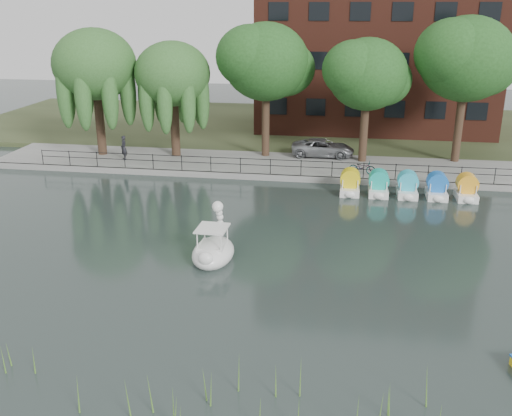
% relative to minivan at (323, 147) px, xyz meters
% --- Properties ---
extents(ground_plane, '(120.00, 120.00, 0.00)m').
position_rel_minivan_xyz_m(ground_plane, '(-3.17, -18.35, -1.12)').
color(ground_plane, '#3C4A48').
extents(promenade, '(40.00, 6.00, 0.40)m').
position_rel_minivan_xyz_m(promenade, '(-3.17, -2.35, -0.92)').
color(promenade, gray).
rests_on(promenade, ground_plane).
extents(kerb, '(40.00, 0.25, 0.40)m').
position_rel_minivan_xyz_m(kerb, '(-3.17, -5.30, -0.92)').
color(kerb, gray).
rests_on(kerb, ground_plane).
extents(land_strip, '(60.00, 22.00, 0.36)m').
position_rel_minivan_xyz_m(land_strip, '(-3.17, 11.65, -0.94)').
color(land_strip, '#47512D').
rests_on(land_strip, ground_plane).
extents(railing, '(32.00, 0.05, 1.00)m').
position_rel_minivan_xyz_m(railing, '(-3.17, -5.10, 0.02)').
color(railing, black).
rests_on(railing, promenade).
extents(apartment_building, '(20.00, 10.07, 18.00)m').
position_rel_minivan_xyz_m(apartment_building, '(3.83, 11.62, 8.24)').
color(apartment_building, '#4C1E16').
rests_on(apartment_building, land_strip).
extents(willow_left, '(5.88, 5.88, 9.01)m').
position_rel_minivan_xyz_m(willow_left, '(-16.17, -1.85, 5.75)').
color(willow_left, '#473323').
rests_on(willow_left, promenade).
extents(willow_mid, '(5.32, 5.32, 8.15)m').
position_rel_minivan_xyz_m(willow_mid, '(-10.67, -1.35, 5.13)').
color(willow_mid, '#473323').
rests_on(willow_mid, promenade).
extents(broadleaf_center, '(6.00, 6.00, 9.25)m').
position_rel_minivan_xyz_m(broadleaf_center, '(-4.17, -0.35, 5.94)').
color(broadleaf_center, '#473323').
rests_on(broadleaf_center, promenade).
extents(broadleaf_right, '(5.40, 5.40, 8.32)m').
position_rel_minivan_xyz_m(broadleaf_right, '(2.83, -0.85, 5.26)').
color(broadleaf_right, '#473323').
rests_on(broadleaf_right, promenade).
extents(broadleaf_far, '(6.30, 6.30, 9.71)m').
position_rel_minivan_xyz_m(broadleaf_far, '(9.33, 0.15, 6.28)').
color(broadleaf_far, '#473323').
rests_on(broadleaf_far, promenade).
extents(minivan, '(2.39, 5.20, 1.44)m').
position_rel_minivan_xyz_m(minivan, '(0.00, 0.00, 0.00)').
color(minivan, gray).
rests_on(minivan, promenade).
extents(bicycle, '(0.81, 1.78, 1.00)m').
position_rel_minivan_xyz_m(bicycle, '(2.75, -4.22, -0.22)').
color(bicycle, gray).
rests_on(bicycle, promenade).
extents(pedestrian, '(0.84, 0.85, 1.98)m').
position_rel_minivan_xyz_m(pedestrian, '(-13.99, -3.12, 0.27)').
color(pedestrian, black).
rests_on(pedestrian, promenade).
extents(swan_boat, '(1.92, 3.04, 2.46)m').
position_rel_minivan_xyz_m(swan_boat, '(-4.07, -17.82, -0.58)').
color(swan_boat, white).
rests_on(swan_boat, ground_plane).
extents(pedal_boat_row, '(7.95, 1.70, 1.40)m').
position_rel_minivan_xyz_m(pedal_boat_row, '(5.39, -7.27, -0.52)').
color(pedal_boat_row, white).
rests_on(pedal_boat_row, ground_plane).
extents(reed_bank, '(24.00, 2.40, 1.20)m').
position_rel_minivan_xyz_m(reed_bank, '(-1.17, -27.85, -0.52)').
color(reed_bank, '#669938').
rests_on(reed_bank, ground_plane).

